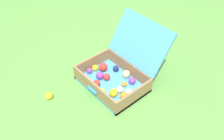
{
  "coord_description": "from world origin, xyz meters",
  "views": [
    {
      "loc": [
        1.2,
        -1.04,
        1.63
      ],
      "look_at": [
        -0.02,
        0.02,
        0.18
      ],
      "focal_mm": 40.33,
      "sensor_mm": 36.0,
      "label": 1
    }
  ],
  "objects": [
    {
      "name": "open_suitcase",
      "position": [
        -0.02,
        0.09,
        0.11
      ],
      "size": [
        0.58,
        0.68,
        0.51
      ],
      "color": "#4799C6",
      "rests_on": "ground"
    },
    {
      "name": "stray_ball_on_grass",
      "position": [
        -0.25,
        -0.5,
        0.03
      ],
      "size": [
        0.06,
        0.06,
        0.06
      ],
      "primitive_type": "sphere",
      "color": "yellow",
      "rests_on": "ground"
    },
    {
      "name": "ground_plane",
      "position": [
        0.0,
        0.0,
        0.0
      ],
      "size": [
        16.0,
        16.0,
        0.0
      ],
      "primitive_type": "plane",
      "color": "#569342"
    }
  ]
}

